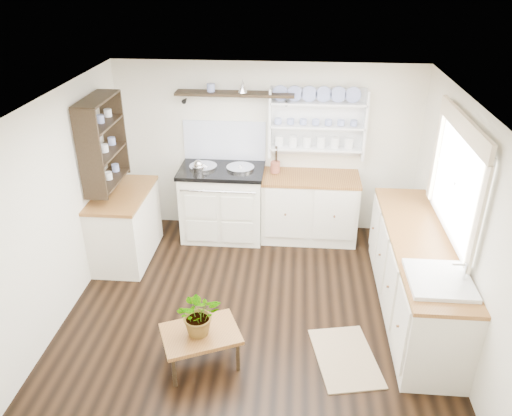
{
  "coord_description": "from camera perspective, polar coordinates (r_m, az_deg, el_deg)",
  "views": [
    {
      "loc": [
        0.39,
        -4.4,
        3.49
      ],
      "look_at": [
        -0.0,
        0.25,
        1.1
      ],
      "focal_mm": 35.0,
      "sensor_mm": 36.0,
      "label": 1
    }
  ],
  "objects": [
    {
      "name": "floor",
      "position": [
        5.63,
        -0.19,
        -11.19
      ],
      "size": [
        4.0,
        3.8,
        0.01
      ],
      "primitive_type": "cube",
      "color": "black",
      "rests_on": "ground"
    },
    {
      "name": "wall_back",
      "position": [
        6.73,
        1.22,
        6.77
      ],
      "size": [
        4.0,
        0.02,
        2.3
      ],
      "primitive_type": "cube",
      "color": "silver",
      "rests_on": "ground"
    },
    {
      "name": "wall_right",
      "position": [
        5.24,
        22.16,
        -1.6
      ],
      "size": [
        0.02,
        3.8,
        2.3
      ],
      "primitive_type": "cube",
      "color": "silver",
      "rests_on": "ground"
    },
    {
      "name": "wall_left",
      "position": [
        5.53,
        -21.33,
        0.09
      ],
      "size": [
        0.02,
        3.8,
        2.3
      ],
      "primitive_type": "cube",
      "color": "silver",
      "rests_on": "ground"
    },
    {
      "name": "ceiling",
      "position": [
        4.58,
        -0.24,
        12.04
      ],
      "size": [
        4.0,
        3.8,
        0.01
      ],
      "primitive_type": "cube",
      "color": "white",
      "rests_on": "wall_back"
    },
    {
      "name": "window",
      "position": [
        5.18,
        21.99,
        3.24
      ],
      "size": [
        0.08,
        1.55,
        1.22
      ],
      "color": "white",
      "rests_on": "wall_right"
    },
    {
      "name": "aga_cooker",
      "position": [
        6.74,
        -3.81,
        0.75
      ],
      "size": [
        1.11,
        0.76,
        1.02
      ],
      "color": "silver",
      "rests_on": "floor"
    },
    {
      "name": "back_cabinets",
      "position": [
        6.72,
        6.11,
        0.17
      ],
      "size": [
        1.27,
        0.63,
        0.9
      ],
      "color": "silver",
      "rests_on": "floor"
    },
    {
      "name": "right_cabinets",
      "position": [
        5.58,
        17.71,
        -7.24
      ],
      "size": [
        0.62,
        2.43,
        0.9
      ],
      "color": "silver",
      "rests_on": "floor"
    },
    {
      "name": "belfast_sink",
      "position": [
        4.8,
        20.0,
        -8.89
      ],
      "size": [
        0.55,
        0.6,
        0.45
      ],
      "color": "white",
      "rests_on": "right_cabinets"
    },
    {
      "name": "left_cabinets",
      "position": [
        6.45,
        -14.69,
        -1.85
      ],
      "size": [
        0.62,
        1.13,
        0.9
      ],
      "color": "silver",
      "rests_on": "floor"
    },
    {
      "name": "plate_rack",
      "position": [
        6.56,
        6.99,
        9.76
      ],
      "size": [
        1.2,
        0.22,
        0.9
      ],
      "color": "white",
      "rests_on": "wall_back"
    },
    {
      "name": "high_shelf",
      "position": [
        6.43,
        -2.43,
        12.84
      ],
      "size": [
        1.5,
        0.29,
        0.16
      ],
      "color": "black",
      "rests_on": "wall_back"
    },
    {
      "name": "left_shelving",
      "position": [
        6.07,
        -17.15,
        7.26
      ],
      "size": [
        0.28,
        0.8,
        1.05
      ],
      "primitive_type": "cube",
      "color": "black",
      "rests_on": "wall_left"
    },
    {
      "name": "kettle",
      "position": [
        6.47,
        -6.57,
        4.58
      ],
      "size": [
        0.17,
        0.17,
        0.2
      ],
      "primitive_type": null,
      "color": "silver",
      "rests_on": "aga_cooker"
    },
    {
      "name": "utensil_crock",
      "position": [
        6.58,
        2.2,
        4.71
      ],
      "size": [
        0.13,
        0.13,
        0.15
      ],
      "primitive_type": "cylinder",
      "color": "#964C37",
      "rests_on": "back_cabinets"
    },
    {
      "name": "center_table",
      "position": [
        4.79,
        -6.33,
        -14.35
      ],
      "size": [
        0.84,
        0.73,
        0.38
      ],
      "rotation": [
        0.0,
        0.0,
        0.42
      ],
      "color": "brown",
      "rests_on": "floor"
    },
    {
      "name": "potted_plant",
      "position": [
        4.62,
        -6.5,
        -11.88
      ],
      "size": [
        0.47,
        0.43,
        0.44
      ],
      "primitive_type": "imported",
      "rotation": [
        0.0,
        0.0,
        0.27
      ],
      "color": "#3F7233",
      "rests_on": "center_table"
    },
    {
      "name": "floor_rug",
      "position": [
        5.1,
        10.16,
        -16.49
      ],
      "size": [
        0.71,
        0.94,
        0.02
      ],
      "primitive_type": "cube",
      "rotation": [
        0.0,
        0.0,
        0.2
      ],
      "color": "#8B6D51",
      "rests_on": "floor"
    }
  ]
}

